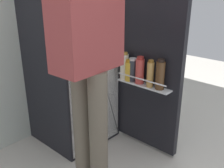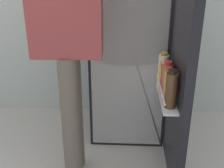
# 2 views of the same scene
# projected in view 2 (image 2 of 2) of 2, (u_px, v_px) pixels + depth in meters

# --- Properties ---
(ground_plane) EXTENTS (6.98, 6.98, 0.00)m
(ground_plane) POSITION_uv_depth(u_px,v_px,m) (126.00, 165.00, 2.14)
(ground_plane) COLOR #B7B2A8
(refrigerator) EXTENTS (0.64, 1.19, 1.81)m
(refrigerator) POSITION_uv_depth(u_px,v_px,m) (132.00, 30.00, 2.23)
(refrigerator) COLOR black
(refrigerator) RESTS_ON ground_plane
(person) EXTENTS (0.56, 0.74, 1.76)m
(person) POSITION_uv_depth(u_px,v_px,m) (68.00, 24.00, 1.67)
(person) COLOR #665B4C
(person) RESTS_ON ground_plane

